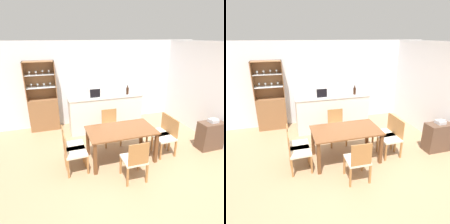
# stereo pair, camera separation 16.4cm
# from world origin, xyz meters

# --- Properties ---
(ground_plane) EXTENTS (18.00, 18.00, 0.00)m
(ground_plane) POSITION_xyz_m (0.00, 0.00, 0.00)
(ground_plane) COLOR #A37F5B
(wall_back) EXTENTS (6.80, 0.06, 2.55)m
(wall_back) POSITION_xyz_m (0.00, 2.63, 1.27)
(wall_back) COLOR silver
(wall_back) RESTS_ON ground_plane
(wall_right) EXTENTS (0.06, 4.60, 2.55)m
(wall_right) POSITION_xyz_m (2.58, 0.30, 1.27)
(wall_right) COLOR silver
(wall_right) RESTS_ON ground_plane
(kitchen_counter) EXTENTS (2.15, 0.61, 1.05)m
(kitchen_counter) POSITION_xyz_m (0.08, 1.91, 0.52)
(kitchen_counter) COLOR silver
(kitchen_counter) RESTS_ON ground_plane
(display_cabinet) EXTENTS (0.83, 0.36, 2.03)m
(display_cabinet) POSITION_xyz_m (-1.67, 2.43, 0.61)
(display_cabinet) COLOR brown
(display_cabinet) RESTS_ON ground_plane
(dining_table) EXTENTS (1.49, 0.87, 0.74)m
(dining_table) POSITION_xyz_m (-0.04, 0.24, 0.63)
(dining_table) COLOR brown
(dining_table) RESTS_ON ground_plane
(dining_chair_head_far) EXTENTS (0.44, 0.44, 0.89)m
(dining_chair_head_far) POSITION_xyz_m (-0.03, 1.01, 0.45)
(dining_chair_head_far) COLOR beige
(dining_chair_head_far) RESTS_ON ground_plane
(dining_chair_side_left_far) EXTENTS (0.44, 0.44, 0.89)m
(dining_chair_side_left_far) POSITION_xyz_m (-1.12, 0.37, 0.45)
(dining_chair_side_left_far) COLOR beige
(dining_chair_side_left_far) RESTS_ON ground_plane
(dining_chair_head_near) EXTENTS (0.44, 0.44, 0.89)m
(dining_chair_head_near) POSITION_xyz_m (-0.04, -0.53, 0.45)
(dining_chair_head_near) COLOR beige
(dining_chair_head_near) RESTS_ON ground_plane
(dining_chair_side_right_far) EXTENTS (0.46, 0.46, 0.89)m
(dining_chair_side_right_far) POSITION_xyz_m (1.04, 0.37, 0.45)
(dining_chair_side_right_far) COLOR beige
(dining_chair_side_right_far) RESTS_ON ground_plane
(dining_chair_side_right_near) EXTENTS (0.45, 0.45, 0.89)m
(dining_chair_side_right_near) POSITION_xyz_m (1.04, 0.11, 0.45)
(dining_chair_side_right_near) COLOR beige
(dining_chair_side_right_near) RESTS_ON ground_plane
(dining_chair_side_left_near) EXTENTS (0.45, 0.45, 0.89)m
(dining_chair_side_left_near) POSITION_xyz_m (-1.12, 0.11, 0.45)
(dining_chair_side_left_near) COLOR beige
(dining_chair_side_left_near) RESTS_ON ground_plane
(microwave) EXTENTS (0.45, 0.35, 0.28)m
(microwave) POSITION_xyz_m (-0.20, 1.91, 1.18)
(microwave) COLOR silver
(microwave) RESTS_ON kitchen_counter
(wine_bottle) EXTENTS (0.08, 0.08, 0.27)m
(wine_bottle) POSITION_xyz_m (0.74, 1.83, 1.15)
(wine_bottle) COLOR black
(wine_bottle) RESTS_ON kitchen_counter
(side_cabinet) EXTENTS (0.61, 0.35, 0.70)m
(side_cabinet) POSITION_xyz_m (2.24, 0.00, 0.35)
(side_cabinet) COLOR brown
(side_cabinet) RESTS_ON ground_plane
(telephone) EXTENTS (0.20, 0.18, 0.11)m
(telephone) POSITION_xyz_m (2.27, 0.01, 0.74)
(telephone) COLOR #B7B7BC
(telephone) RESTS_ON side_cabinet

